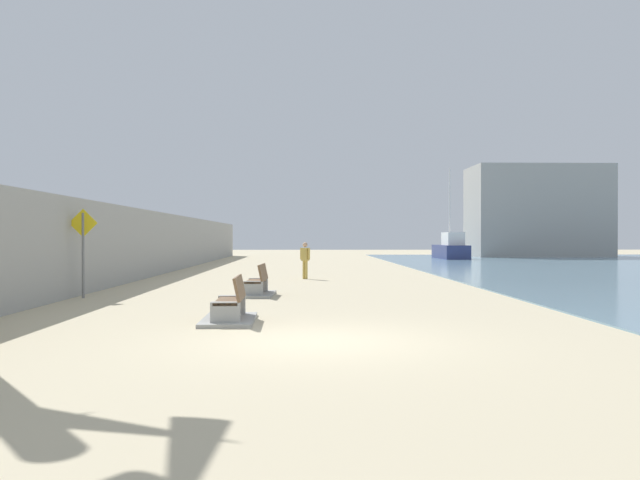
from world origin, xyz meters
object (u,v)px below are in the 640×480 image
Objects in this scene: bench_far at (257,288)px; boat_mid_bay at (451,249)px; bench_near at (230,311)px; person_walking at (305,258)px; pedestrian_sign at (83,243)px.

bench_far is 34.75m from boat_mid_bay.
boat_mid_bay is (13.71, 37.96, 0.63)m from bench_near.
bench_far is at bearing -113.04° from boat_mid_bay.
person_walking is at bearing 83.17° from bench_near.
person_walking is 0.21× the size of boat_mid_bay.
boat_mid_bay is at bearing 66.96° from bench_far.
boat_mid_bay is 37.64m from pedestrian_sign.
boat_mid_bay reaches higher than person_walking.
person_walking is 27.15m from boat_mid_bay.
person_walking is at bearing -116.42° from boat_mid_bay.
bench_near is at bearing -109.86° from boat_mid_bay.
person_walking is 10.67m from pedestrian_sign.
bench_near and bench_far have the same top height.
person_walking is 0.60× the size of pedestrian_sign.
bench_far is 0.29× the size of boat_mid_bay.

